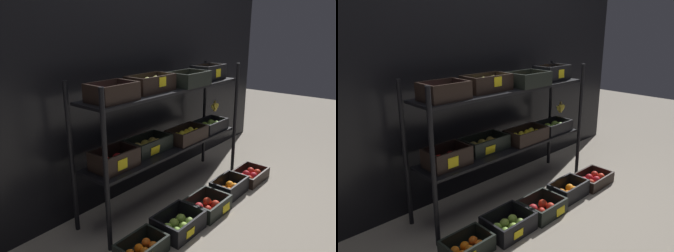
% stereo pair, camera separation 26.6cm
% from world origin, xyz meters
% --- Properties ---
extents(ground_plane, '(10.00, 10.00, 0.00)m').
position_xyz_m(ground_plane, '(0.00, 0.00, 0.00)').
color(ground_plane, gray).
extents(storefront_wall, '(4.00, 0.12, 1.86)m').
position_xyz_m(storefront_wall, '(0.00, 0.38, 0.93)').
color(storefront_wall, black).
rests_on(storefront_wall, ground_plane).
extents(display_rack, '(1.73, 0.39, 1.07)m').
position_xyz_m(display_rack, '(0.01, -0.01, 0.70)').
color(display_rack, black).
rests_on(display_rack, ground_plane).
extents(crate_ground_tangerine, '(0.31, 0.22, 0.12)m').
position_xyz_m(crate_ground_tangerine, '(-0.72, -0.38, 0.04)').
color(crate_ground_tangerine, black).
rests_on(crate_ground_tangerine, ground_plane).
extents(crate_ground_apple_green, '(0.34, 0.26, 0.13)m').
position_xyz_m(crate_ground_apple_green, '(-0.36, -0.40, 0.05)').
color(crate_ground_apple_green, black).
rests_on(crate_ground_apple_green, ground_plane).
extents(crate_ground_apple_red, '(0.32, 0.26, 0.12)m').
position_xyz_m(crate_ground_apple_red, '(-0.01, -0.41, 0.05)').
color(crate_ground_apple_red, black).
rests_on(crate_ground_apple_red, ground_plane).
extents(crate_ground_orange, '(0.33, 0.21, 0.14)m').
position_xyz_m(crate_ground_orange, '(0.35, -0.40, 0.05)').
color(crate_ground_orange, black).
rests_on(crate_ground_orange, ground_plane).
extents(crate_ground_rightmost_apple_red, '(0.36, 0.24, 0.10)m').
position_xyz_m(crate_ground_rightmost_apple_red, '(0.71, -0.41, 0.04)').
color(crate_ground_rightmost_apple_red, black).
rests_on(crate_ground_rightmost_apple_red, ground_plane).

